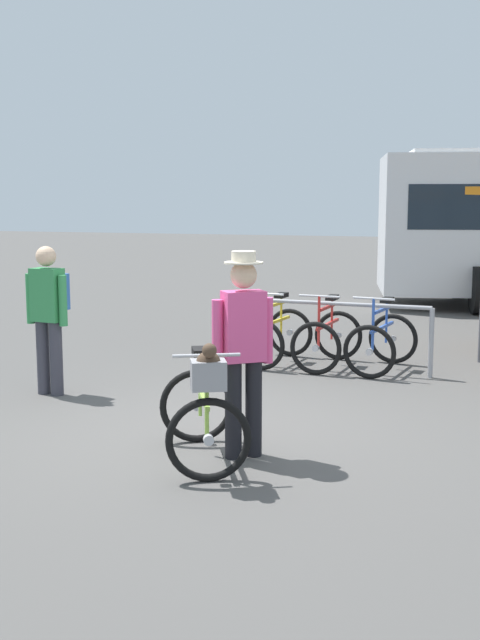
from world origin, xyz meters
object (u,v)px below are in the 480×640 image
(featured_bicycle, at_px, (204,407))
(pedestrian_with_backpack, at_px, (49,310))
(person_with_featured_bike, at_px, (243,346))
(racked_bike_blue, at_px, (382,342))
(racked_bike_yellow, at_px, (276,335))
(racked_bike_red, at_px, (327,339))

(featured_bicycle, distance_m, pedestrian_with_backpack, 3.04)
(person_with_featured_bike, bearing_deg, racked_bike_blue, 81.62)
(racked_bike_yellow, height_order, racked_bike_blue, same)
(racked_bike_red, relative_size, pedestrian_with_backpack, 0.70)
(featured_bicycle, bearing_deg, racked_bike_red, 88.77)
(racked_bike_yellow, distance_m, racked_bike_red, 0.70)
(racked_bike_blue, xyz_separation_m, featured_bicycle, (-0.79, -4.09, 0.12))
(racked_bike_yellow, distance_m, pedestrian_with_backpack, 3.13)
(racked_bike_blue, bearing_deg, racked_bike_yellow, 177.97)
(person_with_featured_bike, height_order, pedestrian_with_backpack, person_with_featured_bike)
(racked_bike_yellow, distance_m, racked_bike_blue, 1.40)
(racked_bike_blue, xyz_separation_m, pedestrian_with_backpack, (-3.27, -2.39, 0.57))
(racked_bike_red, bearing_deg, person_with_featured_bike, -87.84)
(racked_bike_red, bearing_deg, racked_bike_yellow, 177.97)
(racked_bike_blue, distance_m, featured_bicycle, 4.17)
(racked_bike_blue, distance_m, person_with_featured_bike, 3.86)
(racked_bike_yellow, relative_size, person_with_featured_bike, 0.67)
(racked_bike_red, height_order, pedestrian_with_backpack, pedestrian_with_backpack)
(featured_bicycle, relative_size, person_with_featured_bike, 0.73)
(racked_bike_red, distance_m, pedestrian_with_backpack, 3.57)
(racked_bike_yellow, relative_size, racked_bike_blue, 0.98)
(racked_bike_blue, bearing_deg, featured_bicycle, -100.91)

